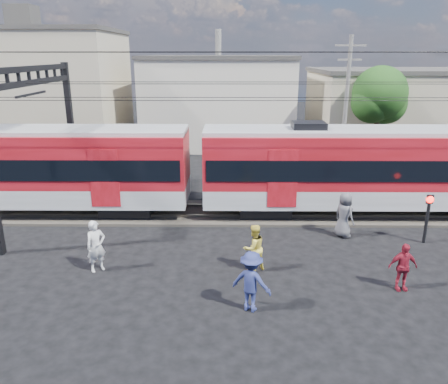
{
  "coord_description": "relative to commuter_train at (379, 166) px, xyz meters",
  "views": [
    {
      "loc": [
        -1.16,
        -11.9,
        7.44
      ],
      "look_at": [
        -1.32,
        5.0,
        2.07
      ],
      "focal_mm": 35.0,
      "sensor_mm": 36.0,
      "label": 1
    }
  ],
  "objects": [
    {
      "name": "building_west",
      "position": [
        -22.93,
        16.0,
        2.25
      ],
      "size": [
        14.28,
        10.2,
        9.3
      ],
      "color": "tan",
      "rests_on": "ground"
    },
    {
      "name": "pedestrian_b",
      "position": [
        -6.17,
        -5.74,
        -1.54
      ],
      "size": [
        1.06,
        0.99,
        1.73
      ],
      "primitive_type": "imported",
      "rotation": [
        0.0,
        0.0,
        3.68
      ],
      "color": "#DCC845",
      "rests_on": "ground"
    },
    {
      "name": "pedestrian_a",
      "position": [
        -11.76,
        -5.81,
        -1.46
      ],
      "size": [
        0.82,
        0.77,
        1.88
      ],
      "primitive_type": "imported",
      "rotation": [
        0.0,
        0.0,
        0.65
      ],
      "color": "silver",
      "rests_on": "ground"
    },
    {
      "name": "rail_far",
      "position": [
        -5.93,
        0.75,
        -2.22
      ],
      "size": [
        70.0,
        0.12,
        0.12
      ],
      "primitive_type": "cube",
      "color": "#59544C",
      "rests_on": "track_bed"
    },
    {
      "name": "building_midwest",
      "position": [
        -7.93,
        19.0,
        1.25
      ],
      "size": [
        12.24,
        12.24,
        7.3
      ],
      "color": "beige",
      "rests_on": "ground"
    },
    {
      "name": "building_mideast",
      "position": [
        8.07,
        16.0,
        0.75
      ],
      "size": [
        16.32,
        10.2,
        6.3
      ],
      "color": "tan",
      "rests_on": "ground"
    },
    {
      "name": "crossing_signal",
      "position": [
        0.99,
        -3.31,
        -0.97
      ],
      "size": [
        0.3,
        0.3,
        2.07
      ],
      "color": "black",
      "rests_on": "ground"
    },
    {
      "name": "track_bed",
      "position": [
        -5.93,
        0.0,
        -2.34
      ],
      "size": [
        70.0,
        3.4,
        0.12
      ],
      "primitive_type": "cube",
      "color": "#2D2823",
      "rests_on": "ground"
    },
    {
      "name": "commuter_train",
      "position": [
        0.0,
        0.0,
        0.0
      ],
      "size": [
        50.3,
        3.08,
        4.17
      ],
      "color": "black",
      "rests_on": "ground"
    },
    {
      "name": "utility_pole_mid",
      "position": [
        0.07,
        7.0,
        2.13
      ],
      "size": [
        1.8,
        0.24,
        8.5
      ],
      "color": "slate",
      "rests_on": "ground"
    },
    {
      "name": "ground",
      "position": [
        -5.93,
        -8.0,
        -2.4
      ],
      "size": [
        120.0,
        120.0,
        0.0
      ],
      "primitive_type": "plane",
      "color": "black",
      "rests_on": "ground"
    },
    {
      "name": "pedestrian_d",
      "position": [
        -1.39,
        -7.06,
        -1.59
      ],
      "size": [
        0.98,
        0.46,
        1.63
      ],
      "primitive_type": "imported",
      "rotation": [
        0.0,
        0.0,
        0.07
      ],
      "color": "maroon",
      "rests_on": "ground"
    },
    {
      "name": "tree_near",
      "position": [
        3.25,
        10.09,
        2.26
      ],
      "size": [
        3.82,
        3.64,
        6.72
      ],
      "color": "#382619",
      "rests_on": "ground"
    },
    {
      "name": "rail_near",
      "position": [
        -5.93,
        -0.75,
        -2.22
      ],
      "size": [
        70.0,
        0.12,
        0.12
      ],
      "primitive_type": "cube",
      "color": "#59544C",
      "rests_on": "track_bed"
    },
    {
      "name": "catenary",
      "position": [
        -14.58,
        -0.0,
        2.73
      ],
      "size": [
        70.0,
        9.3,
        7.52
      ],
      "color": "black",
      "rests_on": "ground"
    },
    {
      "name": "pedestrian_c",
      "position": [
        -6.39,
        -8.3,
        -1.45
      ],
      "size": [
        1.41,
        1.16,
        1.9
      ],
      "primitive_type": "imported",
      "rotation": [
        0.0,
        0.0,
        2.71
      ],
      "color": "navy",
      "rests_on": "ground"
    },
    {
      "name": "pedestrian_e",
      "position": [
        -2.19,
        -2.67,
        -1.42
      ],
      "size": [
        1.05,
        1.14,
        1.96
      ],
      "primitive_type": "imported",
      "rotation": [
        0.0,
        0.0,
        2.16
      ],
      "color": "#4D4D52",
      "rests_on": "ground"
    }
  ]
}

